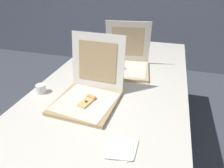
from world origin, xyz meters
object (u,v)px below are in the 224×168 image
at_px(napkin_pile, 121,148).
at_px(cup_white_far, 95,59).
at_px(pizza_box_middle, 126,63).
at_px(pizza_box_front, 89,93).
at_px(cup_white_mid, 79,71).
at_px(cup_white_near_left, 41,89).
at_px(table, 115,87).

bearing_deg(napkin_pile, cup_white_far, 117.12).
bearing_deg(pizza_box_middle, pizza_box_front, -111.55).
xyz_separation_m(pizza_box_middle, cup_white_mid, (-0.33, -0.19, -0.03)).
bearing_deg(cup_white_far, cup_white_mid, -95.92).
relative_size(pizza_box_middle, napkin_pile, 2.70).
height_order(pizza_box_front, cup_white_far, pizza_box_front).
height_order(cup_white_near_left, cup_white_far, same).
bearing_deg(pizza_box_middle, table, -106.72).
relative_size(pizza_box_middle, cup_white_mid, 6.40).
bearing_deg(table, pizza_box_middle, 81.09).
bearing_deg(cup_white_near_left, napkin_pile, -27.52).
bearing_deg(pizza_box_front, cup_white_mid, 126.52).
bearing_deg(cup_white_near_left, cup_white_mid, 67.48).
xyz_separation_m(pizza_box_middle, cup_white_far, (-0.30, 0.08, -0.03)).
bearing_deg(pizza_box_middle, cup_white_mid, -157.55).
bearing_deg(table, pizza_box_front, -107.20).
xyz_separation_m(cup_white_far, napkin_pile, (0.46, -0.90, -0.02)).
bearing_deg(napkin_pile, cup_white_near_left, 152.48).
distance_m(table, pizza_box_middle, 0.24).
height_order(pizza_box_front, pizza_box_middle, pizza_box_front).
xyz_separation_m(cup_white_mid, cup_white_far, (0.03, 0.27, 0.00)).
bearing_deg(table, cup_white_near_left, -145.75).
xyz_separation_m(cup_white_mid, napkin_pile, (0.49, -0.63, -0.02)).
relative_size(cup_white_mid, cup_white_far, 1.00).
bearing_deg(table, cup_white_far, 132.33).
relative_size(cup_white_near_left, cup_white_far, 1.00).
relative_size(cup_white_mid, cup_white_near_left, 1.00).
relative_size(table, cup_white_far, 32.31).
bearing_deg(napkin_pile, table, 107.80).
bearing_deg(pizza_box_front, napkin_pile, -45.87).
bearing_deg(cup_white_mid, cup_white_far, 84.08).
distance_m(table, cup_white_near_left, 0.51).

